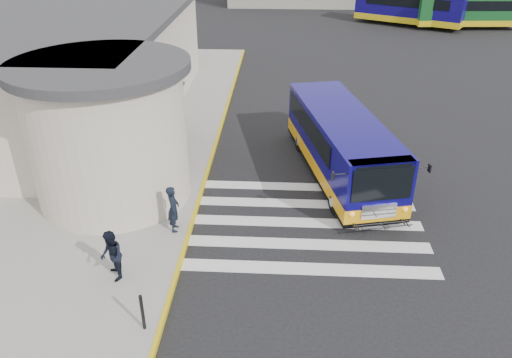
# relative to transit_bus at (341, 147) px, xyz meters

# --- Properties ---
(ground) EXTENTS (140.00, 140.00, 0.00)m
(ground) POSITION_rel_transit_bus_xyz_m (-1.08, -2.72, -1.17)
(ground) COLOR black
(ground) RESTS_ON ground
(sidewalk) EXTENTS (10.00, 34.00, 0.15)m
(sidewalk) POSITION_rel_transit_bus_xyz_m (-10.08, 1.28, -1.09)
(sidewalk) COLOR gray
(sidewalk) RESTS_ON ground
(curb_strip) EXTENTS (0.12, 34.00, 0.16)m
(curb_strip) POSITION_rel_transit_bus_xyz_m (-5.13, 1.28, -1.09)
(curb_strip) COLOR gold
(curb_strip) RESTS_ON ground
(station_building) EXTENTS (12.70, 18.70, 4.80)m
(station_building) POSITION_rel_transit_bus_xyz_m (-11.92, 4.19, 1.40)
(station_building) COLOR beige
(station_building) RESTS_ON ground
(crosswalk) EXTENTS (8.00, 5.35, 0.01)m
(crosswalk) POSITION_rel_transit_bus_xyz_m (-1.58, -3.52, -1.16)
(crosswalk) COLOR silver
(crosswalk) RESTS_ON ground
(transit_bus) EXTENTS (4.36, 8.90, 2.44)m
(transit_bus) POSITION_rel_transit_bus_xyz_m (0.00, 0.00, 0.00)
(transit_bus) COLOR #0D0862
(transit_bus) RESTS_ON ground
(pedestrian_a) EXTENTS (0.43, 0.60, 1.55)m
(pedestrian_a) POSITION_rel_transit_bus_xyz_m (-5.58, -4.35, -0.24)
(pedestrian_a) COLOR black
(pedestrian_a) RESTS_ON sidewalk
(pedestrian_b) EXTENTS (0.84, 0.91, 1.50)m
(pedestrian_b) POSITION_rel_transit_bus_xyz_m (-6.78, -6.78, -0.26)
(pedestrian_b) COLOR black
(pedestrian_b) RESTS_ON sidewalk
(bollard) EXTENTS (0.08, 0.08, 1.03)m
(bollard) POSITION_rel_transit_bus_xyz_m (-5.49, -8.59, -0.50)
(bollard) COLOR black
(bollard) RESTS_ON sidewalk
(far_bus_a) EXTENTS (9.20, 6.71, 2.35)m
(far_bus_a) POSITION_rel_transit_bus_xyz_m (8.54, 28.03, 0.36)
(far_bus_a) COLOR #0F0759
(far_bus_a) RESTS_ON ground
(far_bus_b) EXTENTS (8.77, 2.98, 2.23)m
(far_bus_b) POSITION_rel_transit_bus_xyz_m (13.11, 27.22, 0.28)
(far_bus_b) COLOR #144B1F
(far_bus_b) RESTS_ON ground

